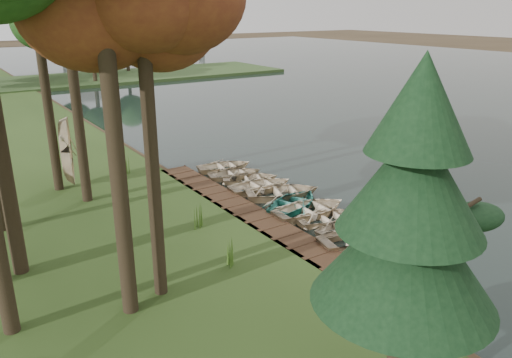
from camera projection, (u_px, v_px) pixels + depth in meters
ground at (276, 210)px, 23.90m from camera, size 300.00×300.00×0.00m
water at (387, 95)px, 55.44m from camera, size 130.00×200.00×0.05m
boardwalk at (248, 215)px, 23.00m from camera, size 1.60×16.00×0.30m
peninsula at (105, 78)px, 67.25m from camera, size 50.00×14.00×0.45m
far_trees at (74, 31)px, 63.47m from camera, size 45.60×5.60×8.80m
bridge at (28, 17)px, 122.16m from camera, size 95.90×4.00×8.60m
building_a at (78, 8)px, 146.57m from camera, size 10.00×8.00×18.00m
rowboat_0 at (396, 252)px, 18.85m from camera, size 4.18×3.39×0.76m
rowboat_1 at (363, 235)px, 20.24m from camera, size 4.30×3.46×0.79m
rowboat_2 at (347, 226)px, 21.33m from camera, size 3.05×2.22×0.62m
rowboat_3 at (329, 216)px, 22.34m from camera, size 3.44×2.72×0.64m
rowboat_4 at (311, 207)px, 23.08m from camera, size 3.92×2.90×0.78m
rowboat_5 at (294, 201)px, 23.92m from camera, size 4.19×3.65×0.73m
rowboat_6 at (283, 190)px, 25.23m from camera, size 4.53×3.88×0.79m
rowboat_7 at (261, 184)px, 26.20m from camera, size 3.75×2.85×0.73m
rowboat_8 at (250, 177)px, 27.48m from camera, size 3.70×3.23×0.64m
rowboat_9 at (235, 172)px, 28.22m from camera, size 3.51×2.84×0.64m
rowboat_10 at (225, 165)px, 29.52m from camera, size 3.60×2.87×0.67m
stored_rowboat at (73, 179)px, 26.22m from camera, size 4.20×3.54×0.74m
tree_2 at (141, 9)px, 13.60m from camera, size 4.01×4.01×10.69m
pine_tree at (410, 210)px, 9.77m from camera, size 3.80×3.80×8.20m
reeds_0 at (234, 251)px, 18.10m from camera, size 0.60×0.60×1.05m
reeds_1 at (198, 216)px, 21.20m from camera, size 0.60×0.60×0.99m
reeds_2 at (157, 183)px, 25.25m from camera, size 0.60×0.60×0.97m
reeds_3 at (124, 164)px, 28.11m from camera, size 0.60×0.60×1.07m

